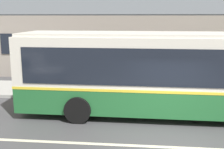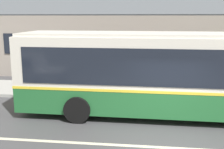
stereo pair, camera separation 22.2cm
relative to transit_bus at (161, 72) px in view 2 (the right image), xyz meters
name	(u,v)px [view 2 (the right image)]	position (x,y,z in m)	size (l,w,h in m)	color
ground_plane	(169,148)	(0.19, -2.90, -1.76)	(300.00, 300.00, 0.00)	#424244
sidewalk_far	(160,93)	(0.19, 3.10, -1.68)	(60.00, 3.00, 0.15)	#9E9E99
lane_divider_stripe	(169,148)	(0.19, -2.90, -1.75)	(60.00, 0.16, 0.01)	beige
community_building	(152,39)	(-0.16, 11.68, 0.34)	(26.31, 10.88, 6.89)	gray
transit_bus	(161,72)	(0.00, 0.00, 0.00)	(11.13, 2.87, 3.28)	#236633
bench_by_building	(43,82)	(-5.84, 2.75, -1.19)	(1.64, 0.51, 0.94)	brown
bench_down_street	(125,84)	(-1.58, 2.71, -1.19)	(1.70, 0.51, 0.94)	brown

